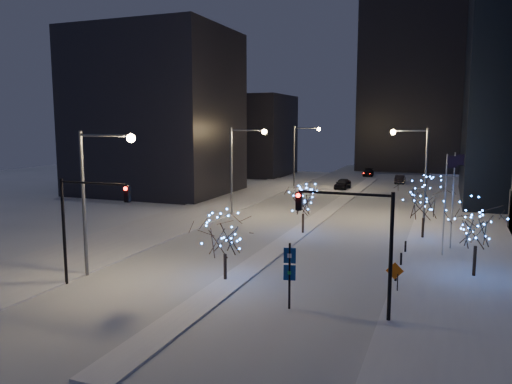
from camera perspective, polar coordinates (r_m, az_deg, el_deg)
The scene contains 25 objects.
ground at distance 30.15m, azimuth -6.11°, elevation -12.56°, with size 160.00×160.00×0.00m, color white.
road at distance 62.38m, azimuth 8.67°, elevation -1.89°, with size 20.00×130.00×0.02m, color #AEB3BD.
median at distance 57.56m, azimuth 7.60°, elevation -2.62°, with size 2.00×80.00×0.15m, color silver.
east_sidewalk at distance 46.34m, azimuth 23.02°, elevation -5.76°, with size 10.00×90.00×0.15m, color silver.
west_sidewalk at distance 53.58m, azimuth -9.74°, elevation -3.45°, with size 8.00×90.00×0.15m, color silver.
filler_west_near at distance 76.93m, azimuth -11.35°, elevation 8.85°, with size 22.00×18.00×24.00m, color black.
filler_west_far at distance 102.81m, azimuth -1.33°, elevation 6.50°, with size 18.00×16.00×16.00m, color black.
horizon_block at distance 117.78m, azimuth 17.94°, elevation 12.63°, with size 24.00×14.00×42.00m, color black.
street_lamp_w_near at distance 35.08m, azimuth -17.87°, elevation 0.94°, with size 4.40×0.56×10.00m.
street_lamp_w_mid at distance 56.66m, azimuth -1.84°, elevation 3.83°, with size 4.40×0.56×10.00m.
street_lamp_w_far at distance 80.25m, azimuth 5.12°, elevation 5.00°, with size 4.40×0.56×10.00m.
street_lamp_east at distance 55.33m, azimuth 17.95°, elevation 3.30°, with size 3.90×0.56×10.00m.
traffic_signal_west at distance 33.49m, azimuth -19.22°, elevation -2.44°, with size 5.26×0.43×7.00m.
traffic_signal_east at distance 27.03m, azimuth 11.94°, elevation -4.57°, with size 5.26×0.43×7.00m.
flagpoles at distance 42.74m, azimuth 21.30°, elevation -0.33°, with size 1.35×2.60×8.00m.
bollards at distance 36.58m, azimuth 15.98°, elevation -8.14°, with size 0.16×12.16×0.90m.
car_near at distance 81.50m, azimuth 9.87°, elevation 0.95°, with size 1.93×4.80×1.64m, color black.
car_mid at distance 90.83m, azimuth 16.15°, elevation 1.41°, with size 1.56×4.47×1.47m, color black.
car_far at distance 101.87m, azimuth 12.71°, elevation 2.18°, with size 2.00×4.91×1.43m, color black.
holiday_tree_median_near at distance 33.14m, azimuth -3.58°, elevation -4.81°, with size 4.73×4.73×4.73m.
holiday_tree_median_far at distance 47.30m, azimuth 5.42°, elevation -1.02°, with size 4.26×4.26×4.55m.
holiday_tree_plaza_near at distance 36.89m, azimuth 23.91°, elevation -3.55°, with size 4.53×4.53×5.18m.
holiday_tree_plaza_far at distance 47.58m, azimuth 18.67°, elevation -0.82°, with size 4.90×4.90×5.53m.
wayfinding_sign at distance 28.48m, azimuth 3.86°, elevation -8.76°, with size 0.69×0.20×3.85m.
construction_sign at distance 32.52m, azimuth 15.56°, elevation -8.96°, with size 1.09×0.25×1.82m.
Camera 1 is at (12.97, -25.10, 10.52)m, focal length 35.00 mm.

